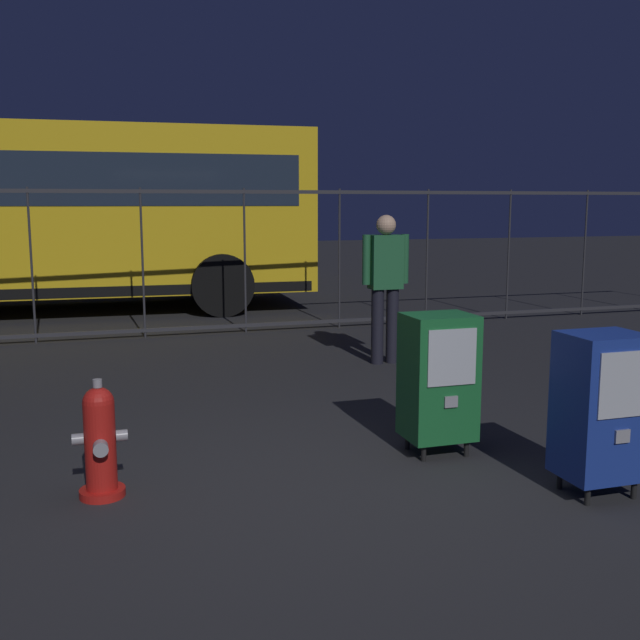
# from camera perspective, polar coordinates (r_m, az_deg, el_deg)

# --- Properties ---
(ground_plane) EXTENTS (60.00, 60.00, 0.00)m
(ground_plane) POSITION_cam_1_polar(r_m,az_deg,el_deg) (4.89, 0.88, -12.75)
(ground_plane) COLOR #262628
(fire_hydrant) EXTENTS (0.33, 0.32, 0.75)m
(fire_hydrant) POSITION_cam_1_polar(r_m,az_deg,el_deg) (4.87, -16.32, -8.86)
(fire_hydrant) COLOR red
(fire_hydrant) RESTS_ON ground_plane
(newspaper_box_primary) EXTENTS (0.48, 0.42, 1.02)m
(newspaper_box_primary) POSITION_cam_1_polar(r_m,az_deg,el_deg) (5.48, 8.95, -4.25)
(newspaper_box_primary) COLOR black
(newspaper_box_primary) RESTS_ON ground_plane
(newspaper_box_secondary) EXTENTS (0.48, 0.42, 1.02)m
(newspaper_box_secondary) POSITION_cam_1_polar(r_m,az_deg,el_deg) (4.97, 20.52, -6.08)
(newspaper_box_secondary) COLOR black
(newspaper_box_secondary) RESTS_ON ground_plane
(pedestrian) EXTENTS (0.55, 0.22, 1.67)m
(pedestrian) POSITION_cam_1_polar(r_m,az_deg,el_deg) (8.45, 4.98, 3.03)
(pedestrian) COLOR black
(pedestrian) RESTS_ON ground_plane
(fence_barrier) EXTENTS (18.03, 0.04, 2.00)m
(fence_barrier) POSITION_cam_1_polar(r_m,az_deg,el_deg) (10.37, -9.47, 4.43)
(fence_barrier) COLOR #2D2D33
(fence_barrier) RESTS_ON ground_plane
(bus_far) EXTENTS (10.71, 3.65, 3.00)m
(bus_far) POSITION_cam_1_polar(r_m,az_deg,el_deg) (17.53, -21.93, 7.95)
(bus_far) COLOR gold
(bus_far) RESTS_ON ground_plane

